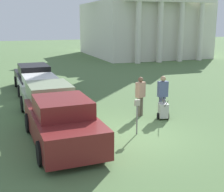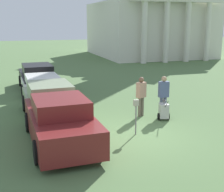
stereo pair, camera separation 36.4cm
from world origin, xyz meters
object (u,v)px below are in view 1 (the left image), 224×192
Objects in this scene: parking_meter at (137,110)px; parked_car_sage at (49,103)px; equipment_cart at (163,110)px; church at (142,9)px; parked_car_white at (40,90)px; person_worker at (140,94)px; parked_car_maroon at (62,122)px; person_supervisor at (163,93)px; parked_car_black at (34,79)px.

parked_car_sage is at bearing 133.60° from parking_meter.
church is (9.91, 23.38, 4.97)m from equipment_cart.
person_worker reaches higher than parked_car_white.
parked_car_maroon is 0.96× the size of parked_car_sage.
parked_car_maroon reaches higher than parked_car_white.
equipment_cart is at bearing -112.97° from church.
person_worker is (1.06, 2.03, 0.06)m from parking_meter.
person_supervisor is (1.96, 1.73, 0.09)m from parking_meter.
person_worker is at bearing -47.38° from parked_car_white.
person_supervisor is (4.65, -4.16, 0.35)m from parked_car_white.
person_worker is at bearing -61.99° from parked_car_black.
parked_car_maroon is 28.82m from church.
person_supervisor reaches higher than parked_car_black.
parked_car_maroon reaches higher than parked_car_black.
church is (14.35, 21.82, 4.65)m from parked_car_sage.
church reaches higher than parked_car_white.
person_worker is at bearing 62.29° from parking_meter.
person_supervisor is at bearing 41.31° from parking_meter.
parked_car_white is 6.42m from equipment_cart.
parked_car_white reaches higher than equipment_cart.
parked_car_sage is at bearing -37.88° from person_worker.
parked_car_black is at bearing -86.43° from person_worker.
church is at bearing 46.57° from parked_car_black.
parked_car_sage is 0.25× the size of church.
parked_car_maroon is 2.69m from parking_meter.
parked_car_black reaches higher than parked_car_sage.
parked_car_white is 4.96× the size of equipment_cart.
parked_car_sage is 26.52m from church.
parked_car_black is 21.99m from church.
parked_car_maroon is 4.71× the size of equipment_cart.
person_supervisor is 1.73× the size of equipment_cart.
church is at bearing 51.03° from parked_car_white.
parked_car_sage is (0.00, 2.75, -0.03)m from parked_car_maroon.
equipment_cart is (-0.21, -0.47, -0.60)m from person_supervisor.
equipment_cart is (0.69, -0.77, -0.58)m from person_worker.
parked_car_maroon is 2.75m from parked_car_sage.
parked_car_maroon is at bearing -91.55° from parked_car_black.
person_supervisor is at bearing 135.58° from person_worker.
person_supervisor is 0.09× the size of church.
person_supervisor is (0.90, -0.30, 0.02)m from person_worker.
parked_car_black is at bearing 88.45° from parked_car_maroon.
parked_car_black is at bearing -53.99° from person_supervisor.
person_supervisor is (4.65, -6.90, 0.28)m from parked_car_black.
parking_meter is (2.68, -2.82, 0.19)m from parked_car_sage.
equipment_cart is 0.05× the size of church.
parking_meter is 0.07× the size of church.
parked_car_black is 7.60m from person_worker.
parked_car_black is 8.33m from person_supervisor.
parked_car_maroon is at bearing -120.29° from church.
parked_car_sage is 4.72m from equipment_cart.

